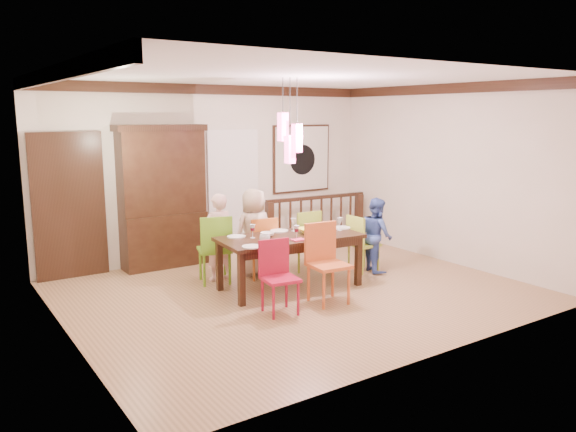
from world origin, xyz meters
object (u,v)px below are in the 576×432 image
person_far_left (218,237)px  china_hutch (163,196)px  person_far_mid (254,232)px  dining_table (290,242)px  balustrade (316,221)px  person_end_right (377,235)px  chair_end_right (364,239)px  chair_far_left (214,244)px

person_far_left → china_hutch: bearing=-72.7°
china_hutch → person_far_mid: china_hutch is taller
dining_table → person_far_left: (-0.66, 0.90, -0.02)m
balustrade → person_far_mid: (-1.83, -0.88, 0.16)m
dining_table → person_end_right: (1.60, -0.03, -0.08)m
dining_table → person_far_left: person_far_left is taller
person_far_mid → china_hutch: bearing=-53.2°
person_end_right → chair_end_right: bearing=77.0°
chair_far_left → china_hutch: china_hutch is taller
chair_far_left → china_hutch: bearing=-61.7°
chair_end_right → person_end_right: person_end_right is taller
chair_far_left → balustrade: size_ratio=0.49×
china_hutch → person_end_right: size_ratio=1.95×
chair_far_left → chair_end_right: size_ratio=1.13×
dining_table → person_far_mid: bearing=99.7°
dining_table → china_hutch: 2.38m
dining_table → balustrade: size_ratio=0.99×
balustrade → person_far_mid: 2.04m
chair_end_right → person_far_mid: person_far_mid is taller
person_far_mid → person_end_right: size_ratio=1.14×
balustrade → person_end_right: 1.78m
chair_far_left → balustrade: bearing=-143.5°
chair_end_right → balustrade: balustrade is taller
chair_end_right → person_end_right: bearing=-120.8°
dining_table → person_end_right: bearing=3.7°
person_far_left → person_far_mid: 0.58m
balustrade → person_far_mid: person_far_mid is taller
chair_far_left → chair_end_right: bearing=177.3°
person_far_mid → balustrade: bearing=-155.2°
person_far_mid → person_end_right: 1.90m
dining_table → china_hutch: (-1.03, 2.09, 0.47)m
china_hutch → person_far_left: (0.37, -1.19, -0.49)m
dining_table → person_far_mid: size_ratio=1.55×
chair_end_right → person_far_left: (-2.09, 0.84, 0.14)m
person_far_mid → person_end_right: person_far_mid is taller
dining_table → person_far_left: 1.12m
china_hutch → person_far_mid: (0.96, -1.23, -0.47)m
person_end_right → chair_far_left: bearing=87.4°
chair_end_right → balustrade: bearing=-11.4°
chair_far_left → chair_end_right: (2.19, -0.76, -0.07)m
china_hutch → dining_table: bearing=-63.8°
chair_far_left → person_end_right: 2.51m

